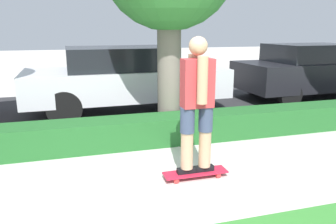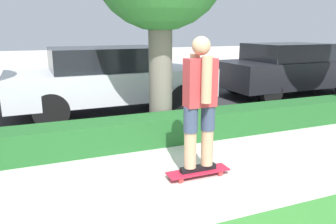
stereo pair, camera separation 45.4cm
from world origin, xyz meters
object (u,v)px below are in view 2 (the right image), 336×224
skateboard (198,172)px  skater_person (200,102)px  parked_car_rear (289,69)px  parked_car_middle (111,78)px

skateboard → skater_person: bearing=172.9°
skateboard → skater_person: skater_person is taller
skater_person → parked_car_rear: 6.61m
skater_person → parked_car_middle: size_ratio=0.38×
skater_person → parked_car_rear: skater_person is taller
skater_person → parked_car_middle: 4.01m
skater_person → parked_car_rear: (5.16, 4.13, -0.24)m
parked_car_rear → skateboard: bearing=-143.2°
skateboard → parked_car_middle: size_ratio=0.18×
skater_person → parked_car_rear: bearing=38.7°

